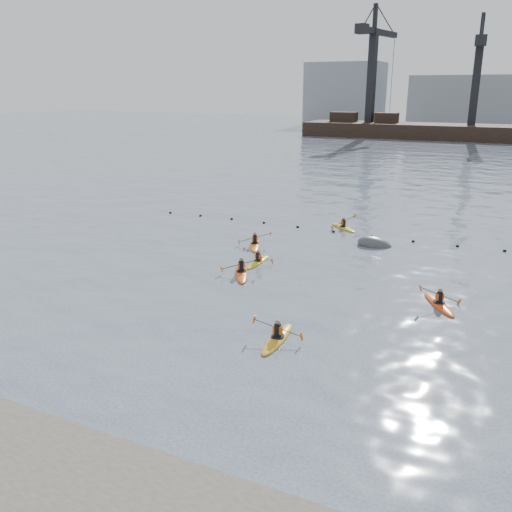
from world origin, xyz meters
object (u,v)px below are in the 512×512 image
object	(u,v)px
kayaker_1	(277,338)
kayaker_4	(439,304)
kayaker_0	(241,272)
kayaker_3	(258,262)
kayaker_5	(343,227)
mooring_buoy	(375,246)
kayaker_2	(255,244)

from	to	relation	value
kayaker_1	kayaker_4	size ratio (longest dim) A/B	1.08
kayaker_0	kayaker_3	xyz separation A→B (m)	(-0.05, 2.37, -0.02)
kayaker_1	kayaker_5	xyz separation A→B (m)	(-3.24, 20.35, -0.01)
kayaker_0	kayaker_1	xyz separation A→B (m)	(5.43, -7.14, -0.01)
kayaker_1	mooring_buoy	xyz separation A→B (m)	(0.20, 16.60, -0.10)
kayaker_5	kayaker_4	bearing A→B (deg)	-104.73
kayaker_4	kayaker_1	bearing A→B (deg)	19.59
kayaker_1	kayaker_5	bearing A→B (deg)	95.43
kayaker_1	kayaker_2	distance (m)	14.88
mooring_buoy	kayaker_4	bearing A→B (deg)	-59.36
mooring_buoy	kayaker_0	bearing A→B (deg)	-120.79
kayaker_2	mooring_buoy	world-z (taller)	kayaker_2
kayaker_1	kayaker_0	bearing A→B (deg)	123.65
kayaker_1	mooring_buoy	size ratio (longest dim) A/B	1.40
kayaker_0	kayaker_2	distance (m)	6.10
kayaker_1	kayaker_3	xyz separation A→B (m)	(-5.48, 9.51, -0.01)
kayaker_4	kayaker_5	size ratio (longest dim) A/B	1.11
kayaker_0	kayaker_1	size ratio (longest dim) A/B	1.04
mooring_buoy	kayaker_1	bearing A→B (deg)	-90.70
kayaker_2	kayaker_4	bearing A→B (deg)	-49.10
kayaker_3	kayaker_0	bearing A→B (deg)	-89.09
kayaker_2	kayaker_5	xyz separation A→B (m)	(4.11, 7.42, -0.01)
kayaker_1	kayaker_4	distance (m)	9.22
kayaker_0	kayaker_5	distance (m)	13.39
kayaker_0	kayaker_2	xyz separation A→B (m)	(-1.92, 5.79, -0.01)
kayaker_4	mooring_buoy	distance (m)	10.96
kayaker_2	kayaker_4	xyz separation A→B (m)	(13.14, -5.76, -0.00)
kayaker_0	kayaker_4	world-z (taller)	kayaker_4
kayaker_3	mooring_buoy	world-z (taller)	kayaker_3
kayaker_1	mooring_buoy	distance (m)	16.60
kayaker_2	kayaker_4	world-z (taller)	kayaker_4
kayaker_4	kayaker_5	xyz separation A→B (m)	(-9.03, 13.18, -0.00)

